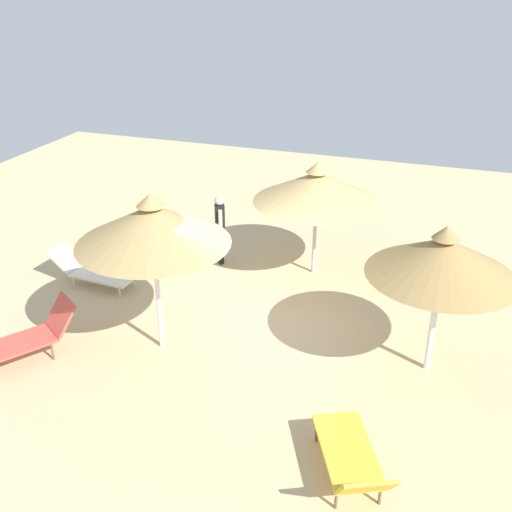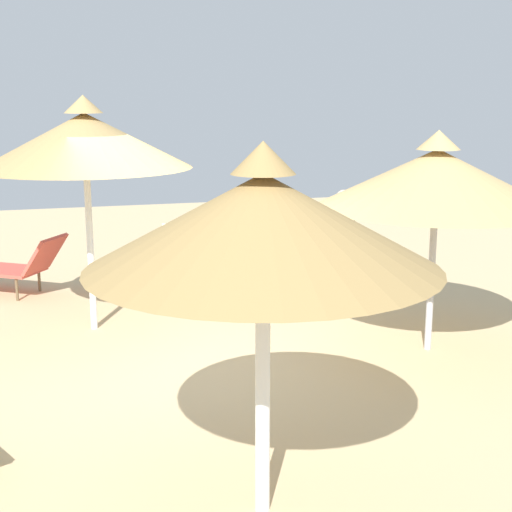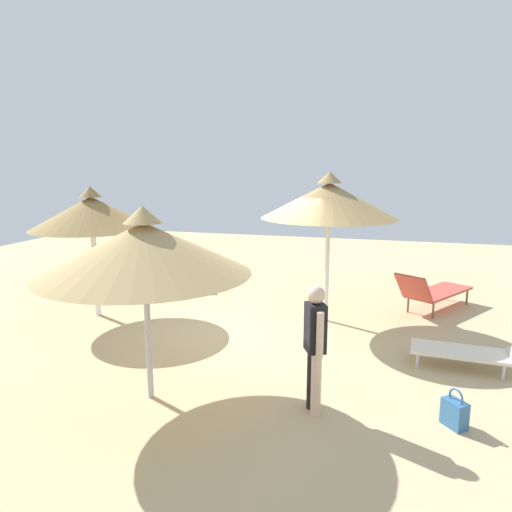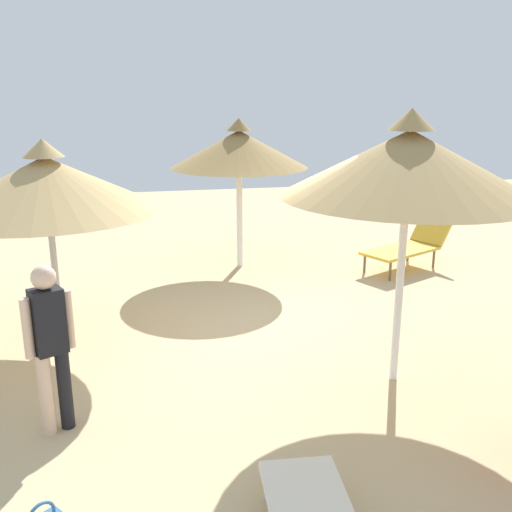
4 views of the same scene
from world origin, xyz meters
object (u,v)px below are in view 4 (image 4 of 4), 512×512
Objects in this scene: parasol_umbrella_near_right at (239,149)px; parasol_umbrella_far_right at (46,184)px; person_standing_edge at (50,340)px; parasol_umbrella_far_left at (409,163)px; lounge_chair_near_left at (409,245)px.

parasol_umbrella_near_right reaches higher than parasol_umbrella_far_right.
parasol_umbrella_far_right is 2.46m from person_standing_edge.
parasol_umbrella_near_right is 1.63× the size of person_standing_edge.
parasol_umbrella_near_right is 4.00m from parasol_umbrella_far_right.
parasol_umbrella_far_left is 3.89m from person_standing_edge.
parasol_umbrella_far_right is at bearing -116.42° from parasol_umbrella_far_left.
parasol_umbrella_far_left is 1.55× the size of lounge_chair_near_left.
parasol_umbrella_far_right is at bearing -71.04° from lounge_chair_near_left.
parasol_umbrella_near_right is at bearing 151.75° from person_standing_edge.
parasol_umbrella_far_left reaches higher than person_standing_edge.
lounge_chair_near_left is 1.16× the size of person_standing_edge.
parasol_umbrella_far_left is at bearing 11.19° from parasol_umbrella_near_right.
parasol_umbrella_near_right reaches higher than lounge_chair_near_left.
parasol_umbrella_far_right is 1.43× the size of lounge_chair_near_left.
parasol_umbrella_far_right is (2.77, -2.88, -0.10)m from parasol_umbrella_near_right.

